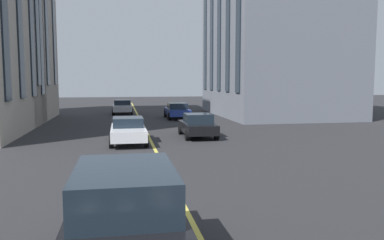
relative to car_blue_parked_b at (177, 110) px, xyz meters
The scene contains 7 objects.
lane_centre_line 16.44m from the car_blue_parked_b, 168.55° to the left, with size 80.00×0.16×0.01m.
car_blue_parked_b is the anchor object (origin of this frame).
car_black_trailing 11.34m from the car_blue_parked_b, behind, with size 3.90×1.89×1.40m.
car_silver_mid 7.44m from the car_blue_parked_b, 39.04° to the left, with size 4.40×1.95×1.37m.
car_white_oncoming 13.58m from the car_blue_parked_b, 160.64° to the left, with size 4.40×1.95×1.37m.
car_black_far 27.67m from the car_blue_parked_b, 169.92° to the left, with size 4.70×2.14×1.88m.
building_right_near 12.50m from the car_blue_parked_b, 79.43° to the right, with size 15.05×10.87×16.98m.
Camera 1 is at (2.05, 1.63, 3.40)m, focal length 36.86 mm.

